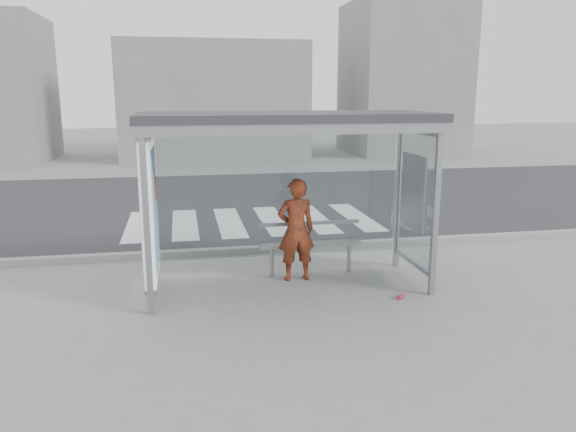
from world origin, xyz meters
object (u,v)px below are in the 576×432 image
(bus_shelter, at_px, (262,157))
(person, at_px, (296,230))
(soda_can, at_px, (401,296))
(bench, at_px, (311,243))

(bus_shelter, distance_m, person, 1.33)
(bus_shelter, distance_m, soda_can, 2.82)
(person, distance_m, soda_can, 1.89)
(person, bearing_deg, bench, -144.02)
(bus_shelter, xyz_separation_m, soda_can, (1.86, -0.85, -1.95))
(bus_shelter, relative_size, bench, 2.57)
(soda_can, bearing_deg, bench, 126.73)
(person, xyz_separation_m, soda_can, (1.30, -1.13, -0.77))
(bench, bearing_deg, bus_shelter, -149.13)
(person, relative_size, bench, 0.98)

